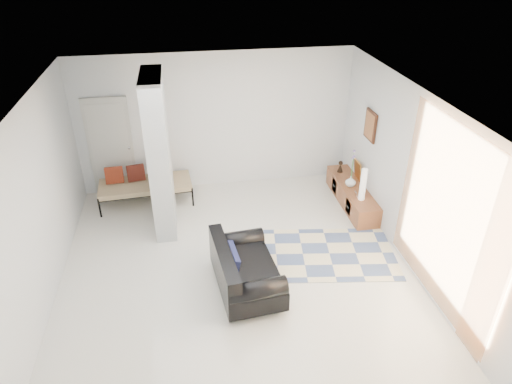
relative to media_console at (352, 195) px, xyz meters
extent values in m
plane|color=silver|center=(-2.52, -1.70, -0.20)|extent=(6.00, 6.00, 0.00)
plane|color=white|center=(-2.52, -1.70, 2.60)|extent=(6.00, 6.00, 0.00)
plane|color=white|center=(-2.52, 1.30, 1.20)|extent=(6.00, 0.00, 6.00)
plane|color=white|center=(-2.52, -4.70, 1.20)|extent=(6.00, 0.00, 6.00)
plane|color=white|center=(-5.27, -1.70, 1.20)|extent=(0.00, 6.00, 6.00)
plane|color=white|center=(0.23, -1.70, 1.20)|extent=(0.00, 6.00, 6.00)
cube|color=#ABB1B3|center=(-3.62, -0.10, 1.20)|extent=(0.35, 1.20, 2.80)
cube|color=silver|center=(-4.62, 1.26, 0.82)|extent=(0.85, 0.06, 2.04)
plane|color=orange|center=(0.15, -2.85, 1.25)|extent=(0.00, 2.55, 2.55)
cube|color=#3B1C10|center=(0.20, 0.00, 1.45)|extent=(0.04, 0.45, 0.55)
cube|color=brown|center=(0.00, 0.00, 0.00)|extent=(0.45, 1.89, 0.40)
cube|color=#3B1C10|center=(-0.22, -0.42, 0.00)|extent=(0.02, 0.25, 0.28)
cube|color=#3B1C10|center=(-0.22, 0.42, 0.00)|extent=(0.02, 0.25, 0.28)
cube|color=#CD8B3C|center=(0.18, 0.26, 0.40)|extent=(0.09, 0.32, 0.40)
cube|color=silver|center=(-0.10, -0.42, 0.26)|extent=(0.04, 0.10, 0.12)
cylinder|color=silver|center=(-2.69, -2.73, -0.15)|extent=(0.05, 0.05, 0.10)
cylinder|color=silver|center=(-2.81, -1.54, -0.15)|extent=(0.05, 0.05, 0.10)
cylinder|color=silver|center=(-2.03, -2.67, -0.15)|extent=(0.05, 0.05, 0.10)
cylinder|color=silver|center=(-2.14, -1.47, -0.15)|extent=(0.05, 0.05, 0.10)
cube|color=black|center=(-2.42, -2.10, 0.05)|extent=(1.00, 1.52, 0.30)
cube|color=black|center=(-2.75, -2.13, 0.38)|extent=(0.34, 1.46, 0.36)
cylinder|color=black|center=(-2.36, -2.70, 0.28)|extent=(0.85, 0.36, 0.28)
cylinder|color=black|center=(-2.48, -1.50, 0.28)|extent=(0.85, 0.36, 0.28)
cube|color=black|center=(-2.63, -2.12, 0.40)|extent=(0.19, 0.54, 0.31)
cylinder|color=black|center=(-4.86, 0.33, 0.00)|extent=(0.04, 0.04, 0.40)
cylinder|color=black|center=(-3.11, 0.44, 0.00)|extent=(0.04, 0.04, 0.40)
cylinder|color=black|center=(-4.91, 1.05, 0.00)|extent=(0.04, 0.04, 0.40)
cylinder|color=black|center=(-3.16, 1.17, 0.00)|extent=(0.04, 0.04, 0.40)
cube|color=beige|center=(-4.01, 0.75, 0.18)|extent=(1.82, 0.86, 0.12)
cube|color=maroon|center=(-4.58, 0.86, 0.40)|extent=(0.35, 0.19, 0.33)
cube|color=#591F16|center=(-4.17, 0.89, 0.40)|extent=(0.35, 0.19, 0.33)
cube|color=maroon|center=(-3.76, 0.91, 0.40)|extent=(0.35, 0.19, 0.33)
cube|color=beige|center=(-0.92, -1.50, -0.20)|extent=(2.36, 1.75, 0.01)
cylinder|color=white|center=(-0.02, -0.50, 0.51)|extent=(0.11, 0.11, 0.62)
imported|color=white|center=(-0.05, 0.01, 0.30)|extent=(0.22, 0.22, 0.21)
camera|label=1|loc=(-3.17, -7.36, 4.54)|focal=32.00mm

